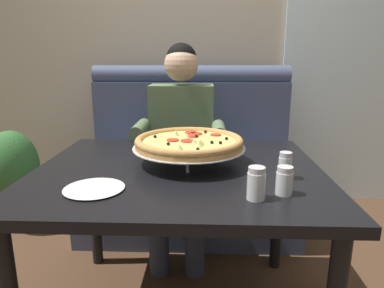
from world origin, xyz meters
The scene contains 12 objects.
back_wall_with_window centered at (0.00, 1.54, 1.40)m, with size 6.00×0.12×2.80m, color #BCB29E.
window_panel centered at (1.28, 1.46, 1.40)m, with size 1.10×0.02×2.80m, color white.
booth_bench centered at (0.00, 0.97, 0.40)m, with size 1.46×0.78×1.13m.
dining_table centered at (0.00, 0.00, 0.65)m, with size 1.18×0.99×0.74m.
diner_main centered at (-0.04, 0.70, 0.71)m, with size 0.54×0.64×1.27m.
pizza centered at (0.04, 0.07, 0.83)m, with size 0.48×0.48×0.13m.
shaker_parmesan centered at (0.38, -0.27, 0.78)m, with size 0.06×0.06×0.10m.
shaker_oregano centered at (0.28, -0.32, 0.79)m, with size 0.06×0.06×0.11m.
shaker_pepper_flakes centered at (0.41, -0.11, 0.78)m, with size 0.05×0.05×0.10m.
plate_near_left centered at (-0.28, -0.26, 0.75)m, with size 0.21×0.21×0.02m.
patio_chair centered at (1.34, 2.28, 0.52)m, with size 0.40×0.40×0.86m.
potted_plant centered at (-1.24, 0.87, 0.39)m, with size 0.36×0.36×0.70m.
Camera 1 is at (0.11, -1.36, 1.19)m, focal length 31.97 mm.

